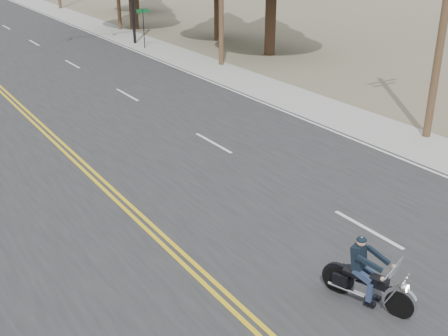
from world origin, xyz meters
name	(u,v)px	position (x,y,z in m)	size (l,w,h in m)	color
street_sign	(143,22)	(10.80, 30.00, 1.80)	(0.90, 0.06, 2.62)	black
motorcyclist	(370,273)	(2.53, 1.70, 0.80)	(0.88, 2.05, 1.60)	black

